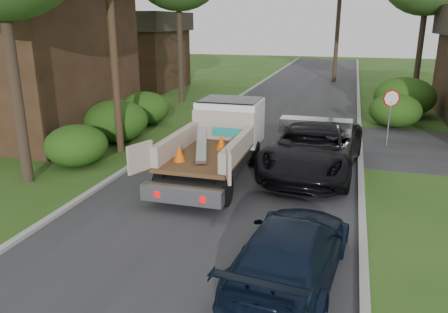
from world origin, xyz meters
The scene contains 16 objects.
ground centered at (0.00, 0.00, 0.00)m, with size 120.00×120.00×0.00m, color #294D16.
road centered at (0.00, 10.00, 0.00)m, with size 8.00×90.00×0.02m, color #28282B.
curb_left centered at (-4.10, 10.00, 0.06)m, with size 0.20×90.00×0.12m, color #9E9E99.
curb_right centered at (4.10, 10.00, 0.06)m, with size 0.20×90.00×0.12m, color #9E9E99.
stop_sign centered at (5.20, 9.00, 1.78)m, with size 0.71×0.32×2.48m.
utility_pole centered at (-5.48, 4.98, 5.17)m, with size 2.42×1.25×10.00m.
house_left_near centered at (-12.00, 7.00, 4.28)m, with size 9.72×8.64×8.40m.
house_left_far centered at (-13.50, 22.00, 3.05)m, with size 7.56×7.56×6.00m.
hedge_left_a centered at (-6.20, 3.00, 0.77)m, with size 2.34×2.34×1.53m, color #163E0E.
hedge_left_b centered at (-6.50, 6.50, 0.94)m, with size 2.86×2.86×1.87m, color #163E0E.
hedge_left_c centered at (-6.80, 10.00, 0.85)m, with size 2.60×2.60×1.70m, color #163E0E.
hedge_right_a centered at (5.80, 13.00, 0.85)m, with size 2.60×2.60×1.70m, color #163E0E.
hedge_right_b centered at (6.50, 16.00, 1.10)m, with size 3.38×3.38×2.21m, color #163E0E.
flatbed_truck centered at (-0.80, 3.96, 1.32)m, with size 3.00×6.39×2.42m.
black_pickup centered at (2.40, 4.75, 0.90)m, with size 2.99×6.48×1.80m, color black.
navy_suv centered at (2.60, -2.50, 0.69)m, with size 1.94×4.78×1.39m, color black.
Camera 1 is at (3.50, -10.56, 5.20)m, focal length 35.00 mm.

